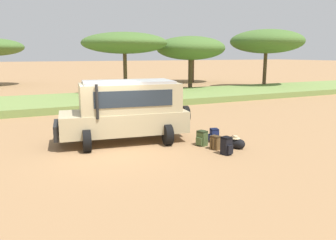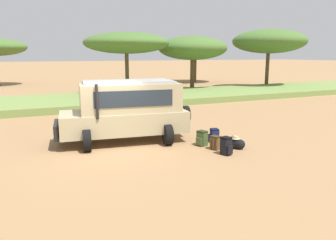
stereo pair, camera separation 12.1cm
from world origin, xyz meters
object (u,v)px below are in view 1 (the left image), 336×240
(backpack_cluster_center, at_px, (227,146))
(backpack_near_rear_wheel, at_px, (202,138))
(safari_vehicle, at_px, (126,110))
(duffel_bag_low_black_case, at_px, (233,143))
(acacia_tree_far_right, at_px, (193,49))
(acacia_tree_distant_right, at_px, (266,42))
(backpack_outermost, at_px, (216,143))
(backpack_beside_front_wheel, at_px, (214,135))
(acacia_tree_right_mid, at_px, (191,48))
(acacia_tree_centre_back, at_px, (124,43))

(backpack_cluster_center, relative_size, backpack_near_rear_wheel, 1.09)
(safari_vehicle, bearing_deg, duffel_bag_low_black_case, -37.58)
(acacia_tree_far_right, height_order, acacia_tree_distant_right, acacia_tree_distant_right)
(backpack_cluster_center, bearing_deg, acacia_tree_distant_right, 45.82)
(backpack_outermost, distance_m, acacia_tree_distant_right, 23.75)
(backpack_outermost, distance_m, duffel_bag_low_black_case, 0.72)
(backpack_cluster_center, distance_m, backpack_near_rear_wheel, 1.36)
(backpack_beside_front_wheel, bearing_deg, backpack_near_rear_wheel, -159.03)
(backpack_cluster_center, relative_size, backpack_outermost, 1.23)
(backpack_cluster_center, relative_size, duffel_bag_low_black_case, 0.73)
(backpack_cluster_center, height_order, duffel_bag_low_black_case, backpack_cluster_center)
(backpack_beside_front_wheel, distance_m, backpack_near_rear_wheel, 0.77)
(safari_vehicle, bearing_deg, acacia_tree_right_mid, 53.29)
(duffel_bag_low_black_case, xyz_separation_m, acacia_tree_right_mid, (7.81, 17.48, 3.81))
(safari_vehicle, relative_size, acacia_tree_centre_back, 0.76)
(backpack_near_rear_wheel, relative_size, acacia_tree_right_mid, 0.09)
(safari_vehicle, distance_m, acacia_tree_distant_right, 23.97)
(safari_vehicle, height_order, backpack_cluster_center, safari_vehicle)
(duffel_bag_low_black_case, height_order, acacia_tree_right_mid, acacia_tree_right_mid)
(backpack_outermost, xyz_separation_m, acacia_tree_distant_right, (16.60, 16.39, 4.44))
(backpack_outermost, bearing_deg, backpack_cluster_center, -90.57)
(duffel_bag_low_black_case, bearing_deg, backpack_cluster_center, -140.24)
(safari_vehicle, xyz_separation_m, acacia_tree_right_mid, (11.13, 14.93, 2.70))
(acacia_tree_distant_right, bearing_deg, duffel_bag_low_black_case, -133.94)
(backpack_beside_front_wheel, xyz_separation_m, acacia_tree_right_mid, (8.00, 16.45, 3.73))
(safari_vehicle, height_order, backpack_near_rear_wheel, safari_vehicle)
(backpack_near_rear_wheel, xyz_separation_m, duffel_bag_low_black_case, (0.91, -0.75, -0.09))
(backpack_outermost, xyz_separation_m, acacia_tree_centre_back, (1.77, 16.20, 4.08))
(safari_vehicle, bearing_deg, acacia_tree_far_right, 55.37)
(acacia_tree_centre_back, height_order, acacia_tree_right_mid, acacia_tree_centre_back)
(acacia_tree_right_mid, xyz_separation_m, acacia_tree_far_right, (5.14, 8.64, 0.04))
(backpack_near_rear_wheel, relative_size, acacia_tree_centre_back, 0.08)
(backpack_beside_front_wheel, distance_m, acacia_tree_right_mid, 18.67)
(backpack_outermost, relative_size, acacia_tree_right_mid, 0.08)
(backpack_cluster_center, xyz_separation_m, backpack_outermost, (0.01, 0.70, -0.06))
(safari_vehicle, bearing_deg, backpack_beside_front_wheel, -25.96)
(backpack_near_rear_wheel, bearing_deg, duffel_bag_low_black_case, -39.59)
(backpack_near_rear_wheel, distance_m, acacia_tree_far_right, 29.15)
(backpack_cluster_center, bearing_deg, duffel_bag_low_black_case, 39.76)
(backpack_cluster_center, height_order, acacia_tree_right_mid, acacia_tree_right_mid)
(acacia_tree_far_right, bearing_deg, acacia_tree_distant_right, -73.04)
(duffel_bag_low_black_case, xyz_separation_m, acacia_tree_centre_back, (1.06, 16.30, 4.14))
(backpack_near_rear_wheel, height_order, acacia_tree_far_right, acacia_tree_far_right)
(acacia_tree_centre_back, xyz_separation_m, acacia_tree_far_right, (11.89, 9.82, -0.29))
(safari_vehicle, distance_m, acacia_tree_right_mid, 18.81)
(acacia_tree_right_mid, distance_m, acacia_tree_far_right, 10.05)
(backpack_beside_front_wheel, bearing_deg, duffel_bag_low_black_case, -79.82)
(backpack_beside_front_wheel, xyz_separation_m, backpack_near_rear_wheel, (-0.72, -0.28, 0.02))
(backpack_cluster_center, relative_size, acacia_tree_centre_back, 0.09)
(backpack_near_rear_wheel, distance_m, acacia_tree_centre_back, 16.18)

